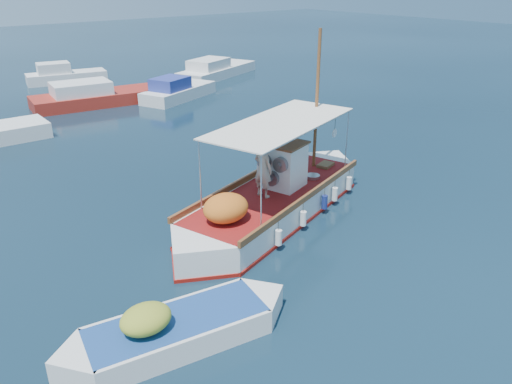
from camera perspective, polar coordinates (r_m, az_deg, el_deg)
ground at (r=17.40m, az=1.72°, el=-3.85°), size 160.00×160.00×0.00m
fishing_caique at (r=17.88m, az=2.01°, el=-1.00°), size 10.13×5.01×6.46m
dinghy at (r=12.36m, az=-9.15°, el=-15.54°), size 5.75×2.34×1.42m
bg_boat_n at (r=35.26m, az=-17.52°, el=10.31°), size 9.30×3.96×1.80m
bg_boat_ne at (r=35.57m, az=-9.00°, el=11.22°), size 6.32×4.25×1.80m
bg_boat_e at (r=43.20m, az=-4.64°, el=13.63°), size 8.80×5.55×1.80m
bg_boat_far_n at (r=43.51m, az=-21.07°, el=12.24°), size 6.26×3.13×1.80m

